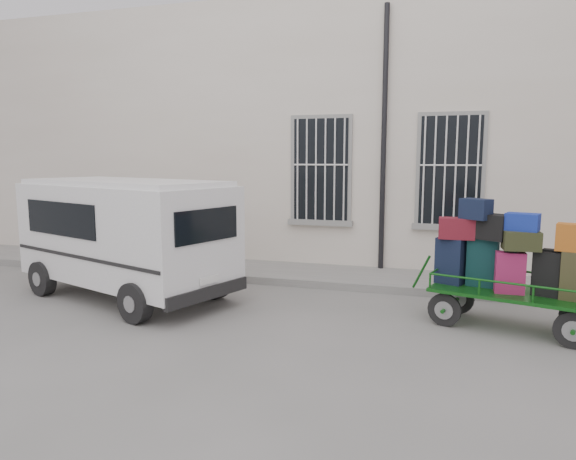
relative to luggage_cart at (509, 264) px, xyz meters
The scene contains 5 objects.
ground 3.27m from the luggage_cart, behind, with size 80.00×80.00×0.00m, color slate.
building 6.74m from the luggage_cart, 119.05° to the left, with size 24.00×5.15×6.00m.
sidewalk 3.99m from the luggage_cart, 143.38° to the left, with size 24.00×1.70×0.15m, color slate.
luggage_cart is the anchor object (origin of this frame).
van 6.38m from the luggage_cart, behind, with size 4.53×3.06×2.12m.
Camera 1 is at (2.13, -8.04, 2.50)m, focal length 32.00 mm.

